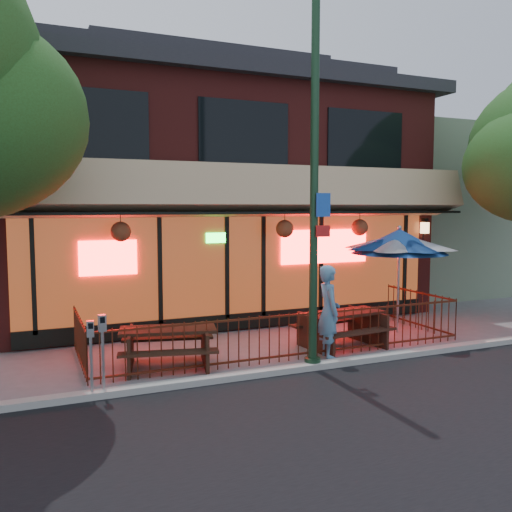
% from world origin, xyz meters
% --- Properties ---
extents(ground, '(80.00, 80.00, 0.00)m').
position_xyz_m(ground, '(0.00, 0.00, 0.00)').
color(ground, gray).
rests_on(ground, ground).
extents(curb, '(80.00, 0.25, 0.12)m').
position_xyz_m(curb, '(0.00, -0.50, 0.06)').
color(curb, '#999993').
rests_on(curb, ground).
extents(restaurant_building, '(12.96, 9.49, 8.05)m').
position_xyz_m(restaurant_building, '(0.00, 7.11, 4.13)').
color(restaurant_building, maroon).
rests_on(restaurant_building, ground).
extents(neighbor_building, '(6.00, 7.00, 6.00)m').
position_xyz_m(neighbor_building, '(9.00, 7.70, 3.00)').
color(neighbor_building, slate).
rests_on(neighbor_building, ground).
extents(patio_fence, '(8.44, 2.62, 1.00)m').
position_xyz_m(patio_fence, '(0.00, 0.50, 0.63)').
color(patio_fence, '#461C0F').
rests_on(patio_fence, ground).
extents(street_light, '(0.43, 0.32, 7.00)m').
position_xyz_m(street_light, '(0.00, -0.40, 3.15)').
color(street_light, '#17341F').
rests_on(street_light, ground).
extents(picnic_table_left, '(2.13, 1.81, 0.80)m').
position_xyz_m(picnic_table_left, '(-2.62, 0.70, 0.52)').
color(picnic_table_left, '#331D12').
rests_on(picnic_table_left, ground).
extents(picnic_table_right, '(2.04, 1.64, 0.81)m').
position_xyz_m(picnic_table_right, '(1.37, 0.70, 0.53)').
color(picnic_table_right, '#351B12').
rests_on(picnic_table_right, ground).
extents(patio_umbrella, '(2.36, 2.36, 2.70)m').
position_xyz_m(patio_umbrella, '(3.42, 1.38, 2.31)').
color(patio_umbrella, gray).
rests_on(patio_umbrella, ground).
extents(pedestrian, '(0.61, 0.80, 1.96)m').
position_xyz_m(pedestrian, '(0.65, 0.10, 0.98)').
color(pedestrian, '#5587AB').
rests_on(pedestrian, ground).
extents(parking_meter_near, '(0.13, 0.12, 1.37)m').
position_xyz_m(parking_meter_near, '(-4.00, -0.40, 0.93)').
color(parking_meter_near, gray).
rests_on(parking_meter_near, ground).
extents(parking_meter_far, '(0.13, 0.11, 1.30)m').
position_xyz_m(parking_meter_far, '(-4.20, -0.48, 0.88)').
color(parking_meter_far, '#909498').
rests_on(parking_meter_far, ground).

